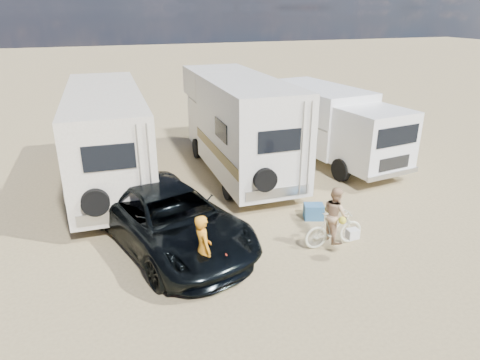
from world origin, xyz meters
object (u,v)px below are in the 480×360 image
object	(u,v)px
box_truck	(331,126)
bike_woman	(334,229)
rider_man	(203,256)
crate	(264,189)
rv_main	(238,127)
rv_left	(108,139)
dark_suv	(170,218)
bike_man	(204,270)
rider_woman	(335,220)
cooler	(314,212)
bike_parked	(368,161)

from	to	relation	value
box_truck	bike_woman	bearing A→B (deg)	-126.82
rider_man	crate	size ratio (longest dim) A/B	3.54
rv_main	crate	xyz separation A→B (m)	(0.14, -2.26, -1.62)
bike_woman	crate	bearing A→B (deg)	7.75
rv_left	box_truck	size ratio (longest dim) A/B	1.19
rv_left	box_truck	xyz separation A→B (m)	(8.68, -0.19, -0.23)
dark_suv	bike_man	world-z (taller)	dark_suv
bike_man	rider_woman	size ratio (longest dim) A/B	1.11
rv_main	cooler	bearing A→B (deg)	-78.39
rider_woman	dark_suv	bearing A→B (deg)	71.24
bike_man	rv_left	bearing A→B (deg)	5.87
bike_woman	crate	xyz separation A→B (m)	(-0.43, 3.75, -0.32)
cooler	crate	world-z (taller)	cooler
box_truck	bike_man	bearing A→B (deg)	-144.06
dark_suv	bike_parked	bearing A→B (deg)	2.40
bike_woman	cooler	world-z (taller)	bike_woman
rv_left	box_truck	distance (m)	8.68
rider_woman	bike_man	bearing A→B (deg)	100.71
crate	rv_left	bearing A→B (deg)	151.33
bike_man	rider_man	size ratio (longest dim) A/B	1.03
crate	bike_parked	bearing A→B (deg)	7.19
dark_suv	rider_woman	size ratio (longest dim) A/B	3.79
bike_man	box_truck	bearing A→B (deg)	-52.88
bike_man	cooler	xyz separation A→B (m)	(3.97, 2.20, -0.21)
rider_man	cooler	world-z (taller)	rider_man
rv_left	rider_woman	size ratio (longest dim) A/B	5.59
rv_main	cooler	world-z (taller)	rv_main
bike_man	crate	size ratio (longest dim) A/B	3.63
rv_main	rv_left	world-z (taller)	rv_main
bike_woman	bike_parked	size ratio (longest dim) A/B	0.88
rider_man	crate	world-z (taller)	rider_man
box_truck	dark_suv	world-z (taller)	box_truck
dark_suv	bike_parked	xyz separation A→B (m)	(8.11, 2.84, -0.29)
rider_man	bike_woman	bearing A→B (deg)	-86.98
box_truck	rider_man	xyz separation A→B (m)	(-7.16, -6.80, -0.64)
rv_left	rider_man	world-z (taller)	rv_left
bike_woman	rider_woman	xyz separation A→B (m)	(0.00, -0.00, 0.25)
rv_left	box_truck	bearing A→B (deg)	0.73
bike_woman	rider_man	distance (m)	3.76
bike_man	bike_woman	distance (m)	3.75
rv_left	rider_man	xyz separation A→B (m)	(1.52, -6.99, -0.87)
rv_main	rider_man	xyz separation A→B (m)	(-3.13, -6.63, -1.00)
bike_parked	cooler	bearing A→B (deg)	130.09
rider_man	rv_main	bearing A→B (deg)	-31.72
rv_main	box_truck	xyz separation A→B (m)	(4.02, 0.17, -0.36)
rider_man	crate	xyz separation A→B (m)	(3.27, 4.36, -0.62)
bike_man	rider_woman	xyz separation A→B (m)	(3.70, 0.61, 0.31)
rv_main	bike_man	distance (m)	7.46
rider_man	crate	distance (m)	5.49
dark_suv	crate	distance (m)	4.32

